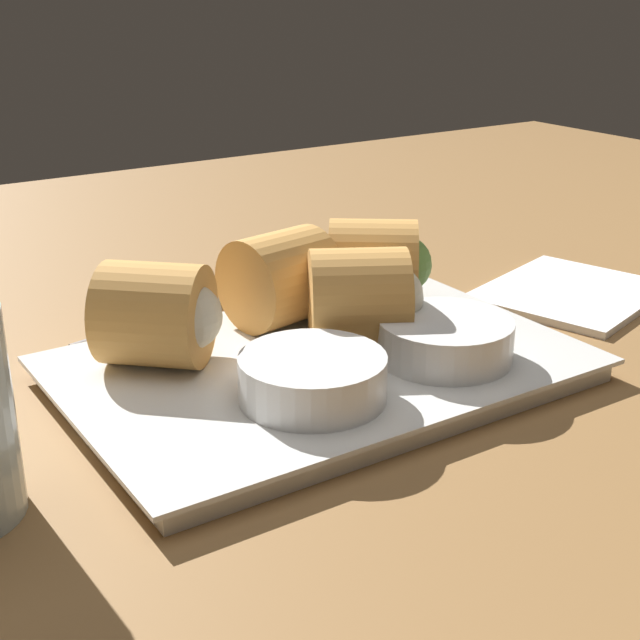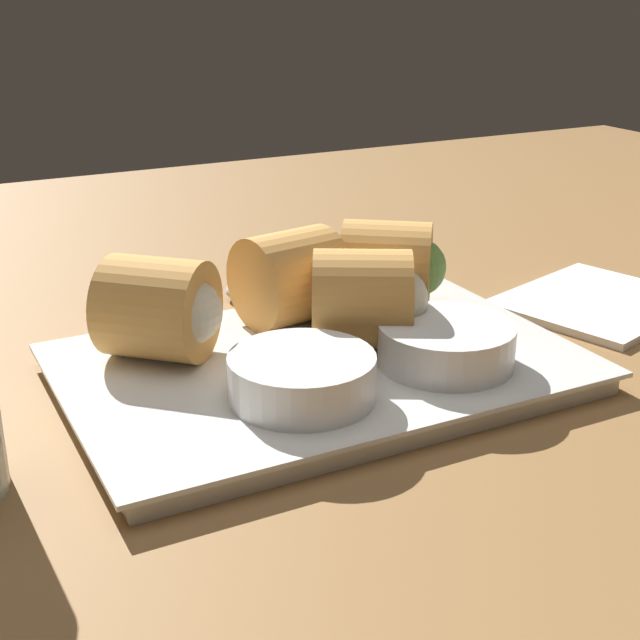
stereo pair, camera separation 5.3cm
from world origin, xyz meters
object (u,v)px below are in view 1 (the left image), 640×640
(dipping_bowl_near, at_px, (312,376))
(dipping_bowl_far, at_px, (445,337))
(napkin, at_px, (571,293))
(serving_plate, at_px, (320,369))
(spoon, at_px, (221,295))

(dipping_bowl_near, bearing_deg, dipping_bowl_far, -178.75)
(dipping_bowl_near, distance_m, napkin, 0.29)
(dipping_bowl_near, bearing_deg, napkin, -167.02)
(dipping_bowl_near, bearing_deg, serving_plate, -127.48)
(serving_plate, height_order, spoon, same)
(napkin, bearing_deg, dipping_bowl_near, 12.98)
(dipping_bowl_near, xyz_separation_m, dipping_bowl_far, (-0.10, -0.00, 0.00))
(serving_plate, relative_size, dipping_bowl_near, 3.77)
(dipping_bowl_near, relative_size, napkin, 0.50)
(dipping_bowl_far, relative_size, napkin, 0.50)
(serving_plate, xyz_separation_m, spoon, (-0.01, -0.16, -0.00))
(dipping_bowl_near, relative_size, spoon, 0.51)
(serving_plate, bearing_deg, napkin, -175.34)
(serving_plate, bearing_deg, dipping_bowl_near, 52.52)
(dipping_bowl_far, distance_m, spoon, 0.21)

